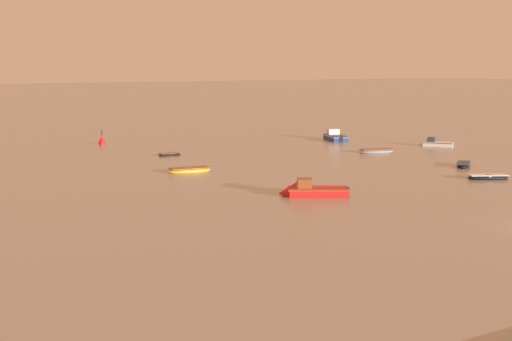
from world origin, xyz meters
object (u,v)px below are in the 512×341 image
(channel_buoy, at_px, (102,141))
(rowboat_moored_3, at_px, (190,171))
(rowboat_moored_5, at_px, (488,177))
(motorboat_moored_0, at_px, (334,137))
(rowboat_moored_2, at_px, (170,155))
(rowboat_moored_1, at_px, (376,151))
(motorboat_moored_1, at_px, (308,192))
(rowboat_moored_0, at_px, (463,165))
(motorboat_moored_3, at_px, (433,144))

(channel_buoy, bearing_deg, rowboat_moored_3, -93.34)
(channel_buoy, bearing_deg, rowboat_moored_5, -67.26)
(motorboat_moored_0, distance_m, rowboat_moored_5, 40.35)
(rowboat_moored_2, xyz_separation_m, rowboat_moored_5, (18.76, -34.27, 0.05))
(rowboat_moored_1, height_order, rowboat_moored_3, rowboat_moored_3)
(rowboat_moored_3, distance_m, channel_buoy, 31.21)
(rowboat_moored_1, height_order, motorboat_moored_1, motorboat_moored_1)
(motorboat_moored_1, xyz_separation_m, rowboat_moored_5, (20.96, -1.68, -0.17))
(motorboat_moored_1, xyz_separation_m, channel_buoy, (-0.45, 49.42, 0.11))
(rowboat_moored_0, height_order, rowboat_moored_5, rowboat_moored_5)
(motorboat_moored_1, bearing_deg, rowboat_moored_5, -152.13)
(rowboat_moored_0, xyz_separation_m, rowboat_moored_2, (-23.64, 26.53, -0.05))
(motorboat_moored_0, bearing_deg, rowboat_moored_2, 119.16)
(motorboat_moored_1, height_order, rowboat_moored_3, motorboat_moored_1)
(rowboat_moored_0, distance_m, channel_buoy, 50.71)
(rowboat_moored_1, relative_size, motorboat_moored_3, 0.98)
(motorboat_moored_3, bearing_deg, rowboat_moored_1, 64.16)
(rowboat_moored_0, relative_size, motorboat_moored_1, 0.65)
(rowboat_moored_1, distance_m, rowboat_moored_5, 23.34)
(motorboat_moored_0, relative_size, rowboat_moored_5, 1.55)
(motorboat_moored_0, xyz_separation_m, rowboat_moored_5, (-10.69, -38.91, -0.19))
(rowboat_moored_0, height_order, channel_buoy, channel_buoy)
(motorboat_moored_3, xyz_separation_m, channel_buoy, (-38.64, 26.36, 0.18))
(rowboat_moored_2, xyz_separation_m, rowboat_moored_3, (-4.47, -14.33, 0.07))
(motorboat_moored_1, xyz_separation_m, rowboat_moored_3, (-2.27, 18.26, -0.15))
(rowboat_moored_0, xyz_separation_m, motorboat_moored_1, (-25.84, -6.06, 0.17))
(rowboat_moored_5, relative_size, channel_buoy, 1.88)
(motorboat_moored_0, xyz_separation_m, rowboat_moored_3, (-33.92, -18.97, -0.17))
(rowboat_moored_1, bearing_deg, motorboat_moored_1, 58.74)
(motorboat_moored_0, distance_m, motorboat_moored_1, 48.87)
(rowboat_moored_2, bearing_deg, motorboat_moored_1, -94.82)
(channel_buoy, bearing_deg, motorboat_moored_3, -34.30)
(rowboat_moored_0, bearing_deg, rowboat_moored_2, -88.57)
(channel_buoy, bearing_deg, motorboat_moored_1, -89.48)
(rowboat_moored_3, bearing_deg, channel_buoy, -85.49)
(motorboat_moored_1, height_order, motorboat_moored_3, motorboat_moored_1)
(rowboat_moored_5, bearing_deg, channel_buoy, 141.19)
(rowboat_moored_2, distance_m, motorboat_moored_3, 37.23)
(rowboat_moored_0, bearing_deg, motorboat_moored_0, -140.86)
(motorboat_moored_0, distance_m, rowboat_moored_2, 29.82)
(rowboat_moored_5, bearing_deg, rowboat_moored_0, 86.26)
(rowboat_moored_2, distance_m, rowboat_moored_3, 15.01)
(rowboat_moored_1, distance_m, motorboat_moored_0, 17.07)
(motorboat_moored_0, height_order, channel_buoy, channel_buoy)
(rowboat_moored_0, height_order, rowboat_moored_2, rowboat_moored_0)
(rowboat_moored_1, height_order, rowboat_moored_2, rowboat_moored_1)
(rowboat_moored_1, xyz_separation_m, rowboat_moored_5, (-5.15, -22.76, -0.02))
(rowboat_moored_0, height_order, motorboat_moored_0, motorboat_moored_0)
(motorboat_moored_0, height_order, rowboat_moored_5, motorboat_moored_0)
(channel_buoy, bearing_deg, motorboat_moored_0, -20.79)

